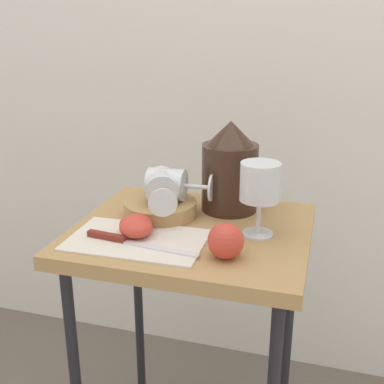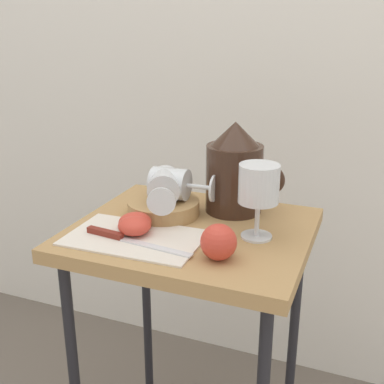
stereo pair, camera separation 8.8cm
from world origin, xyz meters
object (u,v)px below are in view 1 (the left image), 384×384
(table, at_px, (192,263))
(knife, at_px, (125,240))
(apple_half_right, at_px, (136,224))
(apple_whole, at_px, (226,241))
(apple_half_left, at_px, (136,228))
(basket_tray, at_px, (160,208))
(wine_glass_tipped_near, at_px, (162,187))
(wine_glass_tipped_far, at_px, (169,184))
(pitcher, at_px, (230,175))
(wine_glass_upright, at_px, (260,185))

(table, height_order, knife, knife)
(apple_half_right, distance_m, apple_whole, 0.21)
(apple_half_right, xyz_separation_m, knife, (-0.00, -0.05, -0.01))
(apple_half_left, height_order, apple_whole, apple_whole)
(table, xyz_separation_m, basket_tray, (-0.09, 0.04, 0.10))
(wine_glass_tipped_near, bearing_deg, wine_glass_tipped_far, 68.82)
(table, relative_size, wine_glass_tipped_near, 4.48)
(wine_glass_tipped_near, xyz_separation_m, apple_whole, (0.18, -0.16, -0.04))
(pitcher, bearing_deg, knife, -122.84)
(basket_tray, height_order, wine_glass_tipped_near, wine_glass_tipped_near)
(pitcher, distance_m, apple_whole, 0.25)
(table, distance_m, knife, 0.18)
(pitcher, xyz_separation_m, wine_glass_tipped_near, (-0.14, -0.09, -0.01))
(pitcher, bearing_deg, wine_glass_tipped_near, -146.85)
(basket_tray, bearing_deg, knife, -95.84)
(basket_tray, bearing_deg, wine_glass_tipped_far, 49.05)
(basket_tray, bearing_deg, pitcher, 30.39)
(wine_glass_tipped_near, bearing_deg, pitcher, 33.15)
(table, distance_m, apple_half_left, 0.17)
(basket_tray, distance_m, pitcher, 0.18)
(pitcher, bearing_deg, apple_half_left, -124.95)
(basket_tray, xyz_separation_m, knife, (-0.02, -0.16, -0.01))
(pitcher, distance_m, knife, 0.30)
(table, distance_m, basket_tray, 0.14)
(wine_glass_tipped_far, bearing_deg, wine_glass_tipped_near, -111.18)
(pitcher, distance_m, wine_glass_upright, 0.15)
(apple_half_left, bearing_deg, wine_glass_upright, 20.64)
(wine_glass_tipped_far, height_order, apple_half_right, wine_glass_tipped_far)
(wine_glass_tipped_near, bearing_deg, basket_tray, 138.05)
(pitcher, xyz_separation_m, wine_glass_upright, (0.09, -0.12, 0.02))
(apple_half_left, distance_m, apple_half_right, 0.02)
(basket_tray, bearing_deg, apple_whole, -41.00)
(apple_whole, bearing_deg, wine_glass_tipped_far, 133.76)
(basket_tray, bearing_deg, wine_glass_tipped_near, -41.95)
(basket_tray, distance_m, wine_glass_tipped_near, 0.05)
(wine_glass_upright, xyz_separation_m, apple_whole, (-0.04, -0.12, -0.07))
(basket_tray, distance_m, wine_glass_upright, 0.25)
(table, height_order, apple_half_right, apple_half_right)
(wine_glass_tipped_near, relative_size, knife, 0.66)
(apple_half_left, relative_size, apple_half_right, 1.00)
(wine_glass_tipped_far, xyz_separation_m, apple_whole, (0.17, -0.18, -0.04))
(wine_glass_upright, bearing_deg, apple_whole, -108.91)
(wine_glass_upright, xyz_separation_m, wine_glass_tipped_near, (-0.22, 0.03, -0.04))
(knife, bearing_deg, basket_tray, 84.16)
(wine_glass_tipped_far, bearing_deg, apple_half_right, -102.54)
(table, xyz_separation_m, apple_half_left, (-0.09, -0.08, 0.11))
(wine_glass_tipped_far, relative_size, apple_half_left, 2.19)
(basket_tray, bearing_deg, wine_glass_upright, -9.84)
(wine_glass_upright, height_order, apple_half_left, wine_glass_upright)
(basket_tray, xyz_separation_m, pitcher, (0.14, 0.08, 0.07))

